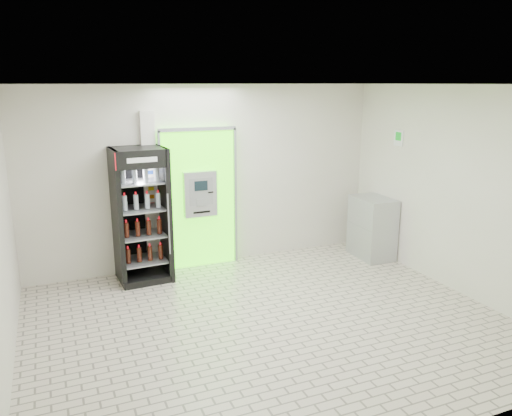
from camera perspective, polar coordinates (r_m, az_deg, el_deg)
ground at (r=6.62m, az=1.51°, el=-12.98°), size 6.00×6.00×0.00m
room_shell at (r=6.01m, az=1.62°, el=2.86°), size 6.00×6.00×6.00m
atm_assembly at (r=8.30m, az=-6.57°, el=1.19°), size 1.30×0.24×2.33m
pillar at (r=8.13m, az=-11.94°, el=1.64°), size 0.22×0.11×2.60m
beverage_cooler at (r=7.88m, az=-12.98°, el=-1.08°), size 0.82×0.76×2.08m
steel_cabinet at (r=9.04m, az=13.12°, el=-2.19°), size 0.57×0.82×1.07m
exit_sign at (r=8.72m, az=16.00°, el=7.70°), size 0.02×0.22×0.26m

